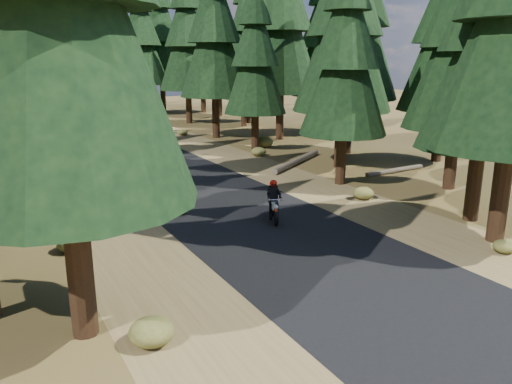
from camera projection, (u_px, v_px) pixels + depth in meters
ground at (279, 235)px, 16.09m from camera, size 120.00×120.00×0.00m
road at (214, 198)px, 20.30m from camera, size 6.00×100.00×0.01m
shoulder_l at (99, 215)px, 18.13m from camera, size 3.20×100.00×0.01m
shoulder_r at (307, 185)px, 22.47m from camera, size 3.20×100.00×0.01m
pine_forest at (106, 20)px, 31.76m from camera, size 34.59×55.08×16.32m
log_near at (297, 161)px, 26.91m from camera, size 5.06×3.57×0.32m
log_far at (395, 170)px, 24.87m from camera, size 3.83×0.46×0.24m
understory_shrubs at (236, 176)px, 22.93m from camera, size 15.71×31.05×0.72m
rider_lead at (274, 208)px, 17.40m from camera, size 1.08×1.68×1.44m
rider_follow at (176, 195)px, 18.64m from camera, size 0.58×1.93×1.72m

